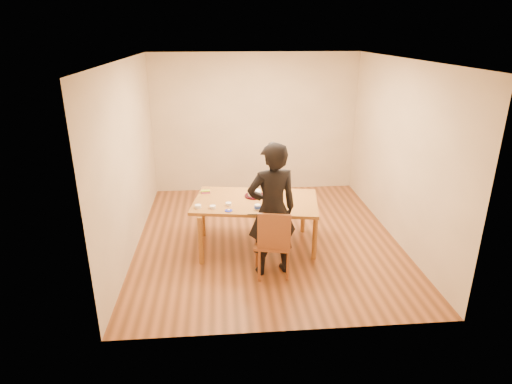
{
  "coord_description": "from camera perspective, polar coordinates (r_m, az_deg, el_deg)",
  "views": [
    {
      "loc": [
        -0.68,
        -6.03,
        3.08
      ],
      "look_at": [
        -0.2,
        -0.32,
        0.9
      ],
      "focal_mm": 30.0,
      "sensor_mm": 36.0,
      "label": 1
    }
  ],
  "objects": [
    {
      "name": "dining_table",
      "position": [
        6.23,
        -0.04,
        -1.3
      ],
      "size": [
        1.93,
        1.33,
        0.04
      ],
      "primitive_type": "cube",
      "rotation": [
        0.0,
        0.0,
        -0.16
      ],
      "color": "brown",
      "rests_on": "floor"
    },
    {
      "name": "frosting_dome",
      "position": [
        6.33,
        -0.21,
        0.22
      ],
      "size": [
        0.19,
        0.19,
        0.03
      ],
      "primitive_type": "ellipsoid",
      "color": "white",
      "rests_on": "cake"
    },
    {
      "name": "frosting_tub",
      "position": [
        5.9,
        0.21,
        -2.01
      ],
      "size": [
        0.08,
        0.08,
        0.07
      ],
      "primitive_type": "cylinder",
      "color": "white",
      "rests_on": "dining_table"
    },
    {
      "name": "person",
      "position": [
        5.51,
        2.16,
        -2.42
      ],
      "size": [
        0.73,
        0.55,
        1.81
      ],
      "primitive_type": "imported",
      "rotation": [
        0.0,
        0.0,
        3.33
      ],
      "color": "black",
      "rests_on": "floor"
    },
    {
      "name": "room_shell",
      "position": [
        6.64,
        1.22,
        5.73
      ],
      "size": [
        4.0,
        4.5,
        2.7
      ],
      "color": "#5C3317",
      "rests_on": "ground"
    },
    {
      "name": "cake",
      "position": [
        6.35,
        -0.21,
        -0.15
      ],
      "size": [
        0.19,
        0.19,
        0.06
      ],
      "primitive_type": "cylinder",
      "color": "white",
      "rests_on": "cake_plate"
    },
    {
      "name": "spatula",
      "position": [
        5.75,
        -0.4,
        -3.0
      ],
      "size": [
        0.15,
        0.02,
        0.01
      ],
      "primitive_type": "cube",
      "rotation": [
        0.0,
        0.0,
        -0.04
      ],
      "color": "black",
      "rests_on": "dining_table"
    },
    {
      "name": "candy_box_green",
      "position": [
        6.55,
        -6.75,
        0.14
      ],
      "size": [
        0.13,
        0.07,
        0.02
      ],
      "primitive_type": "cube",
      "rotation": [
        0.0,
        0.0,
        0.01
      ],
      "color": "green",
      "rests_on": "candy_box_pink"
    },
    {
      "name": "cake_plate",
      "position": [
        6.36,
        -0.21,
        -0.51
      ],
      "size": [
        0.29,
        0.29,
        0.02
      ],
      "primitive_type": "cylinder",
      "color": "#D20E45",
      "rests_on": "dining_table"
    },
    {
      "name": "frosting_lid",
      "position": [
        5.87,
        -3.67,
        -2.49
      ],
      "size": [
        0.11,
        0.11,
        0.01
      ],
      "primitive_type": "cylinder",
      "color": "#1A23AB",
      "rests_on": "dining_table"
    },
    {
      "name": "dining_chair",
      "position": [
        5.67,
        2.15,
        -6.82
      ],
      "size": [
        0.52,
        0.52,
        0.04
      ],
      "primitive_type": "cube",
      "rotation": [
        0.0,
        0.0,
        -0.22
      ],
      "color": "brown",
      "rests_on": "floor"
    },
    {
      "name": "ramekin_yellow",
      "position": [
        6.05,
        -3.69,
        -1.6
      ],
      "size": [
        0.08,
        0.08,
        0.04
      ],
      "primitive_type": "cylinder",
      "color": "white",
      "rests_on": "dining_table"
    },
    {
      "name": "ramekin_green",
      "position": [
        5.97,
        -5.79,
        -2.0
      ],
      "size": [
        0.09,
        0.09,
        0.04
      ],
      "primitive_type": "cylinder",
      "color": "white",
      "rests_on": "dining_table"
    },
    {
      "name": "frosting_dollop",
      "position": [
        5.87,
        -3.67,
        -2.37
      ],
      "size": [
        0.04,
        0.04,
        0.02
      ],
      "primitive_type": "ellipsoid",
      "color": "white",
      "rests_on": "frosting_lid"
    },
    {
      "name": "candy_box_pink",
      "position": [
        6.55,
        -6.7,
        -0.03
      ],
      "size": [
        0.13,
        0.07,
        0.02
      ],
      "primitive_type": "cube",
      "rotation": [
        0.0,
        0.0,
        0.06
      ],
      "color": "#D3317A",
      "rests_on": "dining_table"
    },
    {
      "name": "ramekin_multi",
      "position": [
        6.01,
        -7.74,
        -1.91
      ],
      "size": [
        0.09,
        0.09,
        0.04
      ],
      "primitive_type": "cylinder",
      "color": "white",
      "rests_on": "dining_table"
    }
  ]
}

